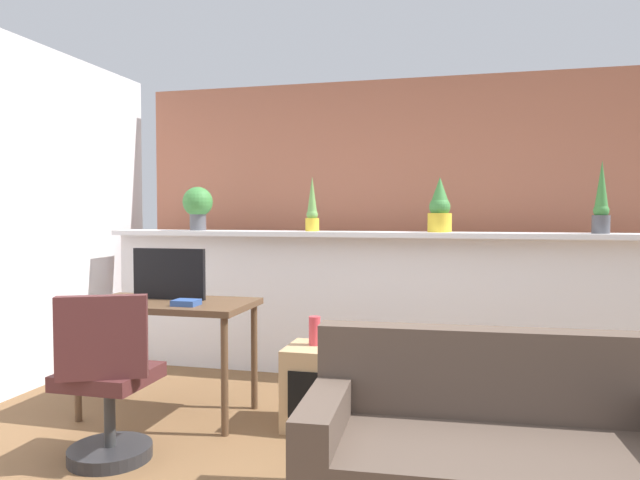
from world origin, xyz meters
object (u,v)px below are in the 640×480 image
potted_plant_0 (198,205)px  potted_plant_3 (601,203)px  vase_on_shelf (315,331)px  office_chair (107,391)px  book_on_desk (186,303)px  potted_plant_1 (312,209)px  potted_plant_2 (440,208)px  side_cube_shelf (319,386)px  desk (168,314)px  tv_monitor (169,274)px  couch (495,465)px

potted_plant_0 → potted_plant_3: potted_plant_3 is taller
potted_plant_0 → vase_on_shelf: potted_plant_0 is taller
office_chair → book_on_desk: bearing=77.1°
potted_plant_1 → vase_on_shelf: bearing=-74.5°
potted_plant_0 → potted_plant_1: (1.01, -0.00, -0.04)m
potted_plant_2 → side_cube_shelf: (-0.67, -1.16, -1.11)m
potted_plant_3 → desk: potted_plant_3 is taller
tv_monitor → couch: bearing=-27.1°
book_on_desk → desk: bearing=145.0°
potted_plant_1 → side_cube_shelf: bearing=-73.2°
desk → couch: couch is taller
potted_plant_0 → office_chair: bearing=-78.1°
potted_plant_0 → couch: size_ratio=0.23×
side_cube_shelf → couch: size_ratio=0.31×
potted_plant_1 → side_cube_shelf: (0.34, -1.14, -1.11)m
potted_plant_0 → potted_plant_3: size_ratio=0.71×
side_cube_shelf → couch: 1.41m
potted_plant_1 → tv_monitor: size_ratio=0.88×
potted_plant_1 → office_chair: (-0.60, -1.93, -0.97)m
potted_plant_0 → tv_monitor: (0.32, -1.09, -0.48)m
office_chair → desk: bearing=94.4°
potted_plant_0 → potted_plant_2: bearing=0.5°
potted_plant_1 → potted_plant_2: 1.02m
office_chair → potted_plant_2: bearing=50.4°
book_on_desk → couch: (1.80, -0.82, -0.49)m
potted_plant_2 → desk: potted_plant_2 is taller
vase_on_shelf → book_on_desk: size_ratio=1.17×
tv_monitor → side_cube_shelf: size_ratio=1.02×
potted_plant_0 → potted_plant_2: potted_plant_2 is taller
potted_plant_3 → vase_on_shelf: potted_plant_3 is taller
potted_plant_0 → vase_on_shelf: bearing=-40.1°
side_cube_shelf → book_on_desk: 0.97m
potted_plant_0 → potted_plant_3: bearing=-0.5°
side_cube_shelf → book_on_desk: bearing=-167.7°
desk → tv_monitor: bearing=112.6°
office_chair → couch: office_chair is taller
desk → couch: (2.00, -0.96, -0.38)m
potted_plant_3 → tv_monitor: 3.08m
potted_plant_2 → potted_plant_3: bearing=-2.4°
potted_plant_2 → side_cube_shelf: 1.74m
vase_on_shelf → tv_monitor: bearing=179.1°
side_cube_shelf → potted_plant_3: bearing=31.5°
tv_monitor → office_chair: 1.00m
office_chair → side_cube_shelf: bearing=40.1°
vase_on_shelf → book_on_desk: bearing=-165.0°
tv_monitor → couch: tv_monitor is taller
potted_plant_1 → side_cube_shelf: size_ratio=0.89×
potted_plant_1 → book_on_desk: (-0.46, -1.31, -0.59)m
potted_plant_2 → book_on_desk: potted_plant_2 is taller
potted_plant_2 → vase_on_shelf: potted_plant_2 is taller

